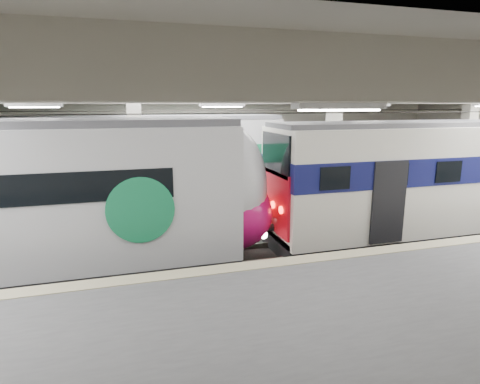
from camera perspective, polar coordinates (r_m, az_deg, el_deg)
name	(u,v)px	position (r m, az deg, el deg)	size (l,w,h in m)	color
station_hall	(256,169)	(10.98, 2.29, 3.29)	(36.00, 24.00, 5.75)	black
modern_emu	(52,203)	(12.46, -25.13, -1.45)	(14.26, 2.94, 4.58)	silver
older_rer	(439,178)	(16.70, 26.43, 1.85)	(13.25, 2.93, 4.38)	white
far_train	(115,168)	(17.70, -17.35, 3.22)	(14.17, 2.99, 4.51)	silver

